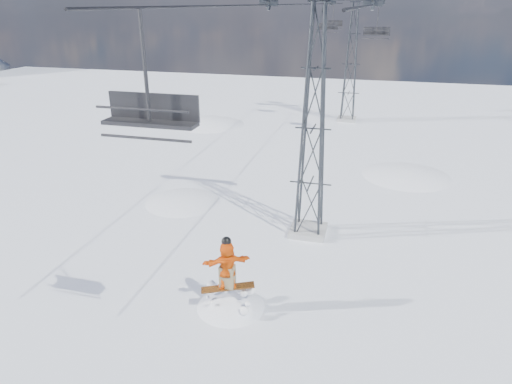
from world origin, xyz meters
TOP-DOWN VIEW (x-y plane):
  - ground at (0.00, 0.00)m, footprint 120.00×120.00m
  - snow_terrain at (-4.77, 21.24)m, footprint 39.00×37.00m
  - lift_tower_near at (0.80, 8.00)m, footprint 5.20×1.80m
  - lift_tower_far at (0.80, 33.00)m, footprint 5.20×1.80m
  - haul_cables at (0.80, 19.50)m, footprint 4.46×51.00m
  - snowboarder_jump at (-1.15, 1.12)m, footprint 4.40×4.40m
  - lift_chair_near at (-1.40, -3.48)m, footprint 2.23×0.64m
  - lift_chair_mid at (3.00, 25.98)m, footprint 2.04×0.59m
  - lift_chair_far at (-1.40, 35.39)m, footprint 1.86×0.54m
  - lift_chair_extra at (-1.40, 30.70)m, footprint 1.92×0.55m

SIDE VIEW (x-z plane):
  - snow_terrain at x=-4.77m, z-range -20.59..1.41m
  - snowboarder_jump at x=-1.15m, z-range -5.17..1.98m
  - ground at x=0.00m, z-range 0.00..0.00m
  - lift_tower_near at x=0.80m, z-range -0.24..11.18m
  - lift_tower_far at x=0.80m, z-range -0.24..11.18m
  - lift_chair_near at x=-1.40m, z-range 7.26..10.02m
  - lift_chair_mid at x=3.00m, z-range 7.56..10.09m
  - lift_chair_extra at x=-1.40m, z-range 7.75..10.13m
  - lift_chair_far at x=-1.40m, z-range 7.84..10.16m
  - haul_cables at x=0.80m, z-range 10.82..10.88m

